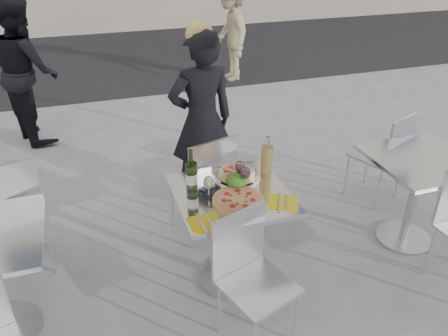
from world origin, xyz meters
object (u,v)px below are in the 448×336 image
object	(u,v)px
woman_diner	(202,121)
pizza_near	(238,200)
side_chair_rfar	(387,151)
carafe	(267,160)
chair_far	(207,180)
salad_plate	(237,181)
wineglass_white_a	(209,183)
side_chair_lfar	(8,212)
pedestrian_a	(26,71)
wineglass_red_b	(240,168)
wine_bottle	(192,175)
napkin_left	(205,223)
main_table	(231,219)
wineglass_white_b	(219,174)
pedestrian_b	(231,32)
pizza_far	(237,174)
wineglass_red_a	(245,174)
side_table_right	(417,183)
chair_near	(249,268)
sugar_shaker	(250,175)
napkin_right	(283,202)

from	to	relation	value
woman_diner	pizza_near	xyz separation A→B (m)	(-0.10, -1.21, -0.02)
side_chair_rfar	carafe	size ratio (longest dim) A/B	2.99
chair_far	carafe	bearing A→B (deg)	112.76
side_chair_rfar	chair_far	bearing A→B (deg)	-21.69
salad_plate	wineglass_white_a	world-z (taller)	wineglass_white_a
side_chair_lfar	pedestrian_a	xyz separation A→B (m)	(0.01, 2.53, 0.23)
wineglass_red_b	wine_bottle	bearing A→B (deg)	-179.22
side_chair_rfar	wineglass_white_a	size ratio (longest dim) A/B	5.50
wine_bottle	carafe	bearing A→B (deg)	3.58
salad_plate	napkin_left	size ratio (longest dim) A/B	1.10
side_chair_rfar	woman_diner	xyz separation A→B (m)	(-1.54, 0.53, 0.27)
main_table	wineglass_white_b	bearing A→B (deg)	129.24
woman_diner	wine_bottle	xyz separation A→B (m)	(-0.34, -0.99, 0.08)
pedestrian_b	pizza_far	size ratio (longest dim) A/B	4.69
side_chair_rfar	wineglass_red_a	bearing A→B (deg)	-3.37
carafe	woman_diner	bearing A→B (deg)	101.41
side_table_right	pizza_near	xyz separation A→B (m)	(-1.49, -0.11, 0.22)
napkin_left	pizza_far	bearing A→B (deg)	49.30
chair_far	carafe	distance (m)	0.60
wineglass_white_a	pizza_far	bearing A→B (deg)	37.45
wineglass_red_a	wineglass_red_b	size ratio (longest dim) A/B	1.00
woman_diner	wineglass_red_b	xyz separation A→B (m)	(-0.01, -0.99, 0.07)
pedestrian_a	wineglass_white_a	bearing A→B (deg)	-179.33
pedestrian_a	pizza_near	xyz separation A→B (m)	(1.42, -3.13, -0.05)
chair_near	side_chair_lfar	bearing A→B (deg)	126.65
chair_near	side_chair_lfar	size ratio (longest dim) A/B	0.86
main_table	carafe	distance (m)	0.47
carafe	side_table_right	bearing A→B (deg)	-6.53
main_table	chair_far	size ratio (longest dim) A/B	0.82
pedestrian_b	wine_bottle	distance (m)	4.63
pedestrian_a	side_chair_lfar	bearing A→B (deg)	158.07
wineglass_red_a	carafe	bearing A→B (deg)	30.27
chair_near	carafe	bearing A→B (deg)	40.57
woman_diner	sugar_shaker	xyz separation A→B (m)	(0.05, -1.01, 0.02)
main_table	wineglass_red_a	xyz separation A→B (m)	(0.10, 0.02, 0.32)
woman_diner	carafe	size ratio (longest dim) A/B	5.41
chair_far	napkin_left	distance (m)	0.87
pizza_near	wine_bottle	xyz separation A→B (m)	(-0.24, 0.22, 0.10)
woman_diner	wineglass_white_a	distance (m)	1.14
side_chair_rfar	pizza_near	bearing A→B (deg)	-0.26
main_table	wine_bottle	bearing A→B (deg)	155.99
pizza_near	salad_plate	xyz separation A→B (m)	(0.05, 0.18, 0.03)
chair_near	wineglass_red_b	bearing A→B (deg)	57.00
wineglass_red_b	sugar_shaker	bearing A→B (deg)	-22.14
salad_plate	main_table	bearing A→B (deg)	-133.20
wine_bottle	wineglass_red_b	distance (m)	0.33
side_table_right	wineglass_red_a	distance (m)	1.43
napkin_right	wine_bottle	bearing A→B (deg)	175.49
pizza_far	carafe	distance (m)	0.22
side_table_right	sugar_shaker	world-z (taller)	sugar_shaker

